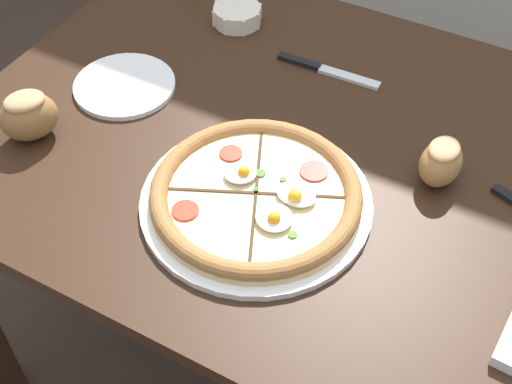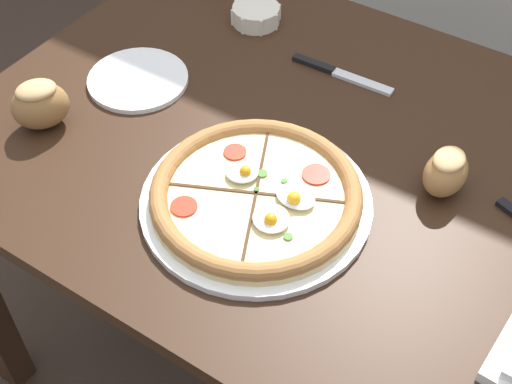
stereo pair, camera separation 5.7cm
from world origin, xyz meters
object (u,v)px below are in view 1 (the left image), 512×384
ramekin_bowl (237,15)px  bread_piece_near (441,161)px  pizza (256,196)px  knife_spare (327,70)px  dining_table (349,202)px  bread_piece_far (28,115)px  side_saucer (125,86)px

ramekin_bowl → bread_piece_near: (0.51, -0.23, 0.02)m
pizza → ramekin_bowl: 0.51m
bread_piece_near → knife_spare: 0.33m
dining_table → bread_piece_far: bearing=-158.4°
dining_table → side_saucer: size_ratio=7.33×
bread_piece_far → side_saucer: size_ratio=0.66×
dining_table → side_saucer: bearing=-177.2°
pizza → bread_piece_near: bearing=39.8°
pizza → bread_piece_far: size_ratio=2.96×
knife_spare → side_saucer: same height
pizza → knife_spare: (-0.05, 0.36, -0.02)m
bread_piece_far → side_saucer: 0.20m
dining_table → knife_spare: (-0.15, 0.20, 0.10)m
bread_piece_far → side_saucer: bearing=71.8°
pizza → side_saucer: size_ratio=1.94×
ramekin_bowl → side_saucer: size_ratio=0.55×
side_saucer → bread_piece_near: bearing=5.3°
ramekin_bowl → bread_piece_far: (-0.14, -0.47, 0.03)m
pizza → knife_spare: size_ratio=1.76×
bread_piece_far → knife_spare: (0.37, 0.41, -0.04)m
dining_table → ramekin_bowl: (-0.38, 0.26, 0.11)m
dining_table → bread_piece_near: bearing=13.9°
bread_piece_near → bread_piece_far: size_ratio=0.74×
dining_table → side_saucer: side_saucer is taller
dining_table → bread_piece_near: 0.19m
side_saucer → dining_table: bearing=2.8°
bread_piece_near → ramekin_bowl: bearing=155.7°
ramekin_bowl → bread_piece_near: bearing=-24.3°
ramekin_bowl → bread_piece_far: 0.49m
dining_table → pizza: (-0.10, -0.16, 0.12)m
pizza → bread_piece_far: 0.42m
ramekin_bowl → knife_spare: ramekin_bowl is taller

